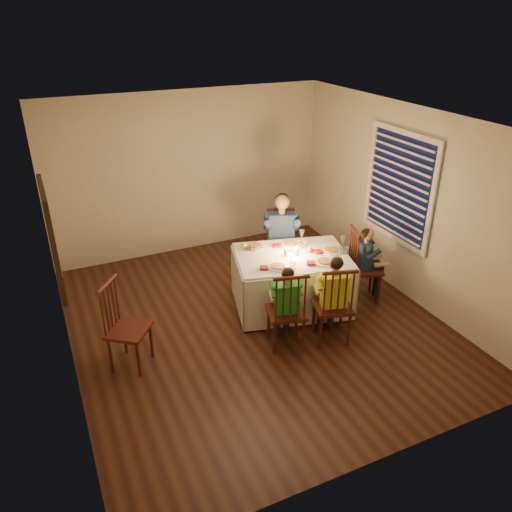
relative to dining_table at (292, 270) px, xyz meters
name	(u,v)px	position (x,y,z in m)	size (l,w,h in m)	color
ground	(254,321)	(-0.62, -0.14, -0.55)	(5.00, 5.00, 0.00)	black
wall_left	(55,268)	(-2.87, -0.14, 0.75)	(0.02, 5.00, 2.60)	beige
wall_right	(404,203)	(1.63, -0.14, 0.75)	(0.02, 5.00, 2.60)	beige
wall_back	(189,173)	(-0.62, 2.36, 0.75)	(4.50, 0.02, 2.60)	beige
ceiling	(254,120)	(-0.62, -0.14, 2.05)	(5.00, 5.00, 0.00)	white
dining_table	(292,270)	(0.00, 0.00, 0.00)	(1.71, 1.41, 0.75)	silver
chair_adult	(280,277)	(0.24, 0.78, -0.55)	(0.44, 0.41, 1.06)	black
chair_near_left	(285,344)	(-0.48, -0.75, -0.55)	(0.44, 0.41, 1.06)	black
chair_near_right	(330,338)	(0.08, -0.88, -0.55)	(0.44, 0.41, 1.06)	black
chair_end	(362,297)	(1.02, -0.23, -0.55)	(0.44, 0.41, 1.06)	black
chair_extra	(133,364)	(-2.25, -0.34, -0.55)	(0.44, 0.42, 1.07)	black
adult	(280,277)	(0.24, 0.78, -0.55)	(0.50, 0.46, 1.33)	navy
child_green	(285,344)	(-0.48, -0.75, -0.55)	(0.36, 0.33, 1.08)	green
child_yellow	(330,338)	(0.08, -0.88, -0.55)	(0.40, 0.37, 1.15)	yellow
child_teal	(362,297)	(1.02, -0.23, -0.55)	(0.35, 0.32, 1.07)	#192F40
setting_adult	(290,245)	(0.12, 0.27, 0.23)	(0.26, 0.26, 0.02)	silver
setting_green	(278,267)	(-0.33, -0.23, 0.23)	(0.26, 0.26, 0.02)	silver
setting_yellow	(324,262)	(0.27, -0.36, 0.23)	(0.26, 0.26, 0.02)	silver
setting_teal	(331,251)	(0.52, -0.12, 0.23)	(0.26, 0.26, 0.02)	silver
candle_left	(286,252)	(-0.08, 0.02, 0.27)	(0.06, 0.06, 0.10)	white
candle_right	(297,252)	(0.06, -0.01, 0.27)	(0.06, 0.06, 0.10)	white
squash	(244,246)	(-0.49, 0.45, 0.27)	(0.09, 0.09, 0.09)	yellow
orange_fruit	(310,249)	(0.25, -0.01, 0.26)	(0.08, 0.08, 0.08)	orange
serving_bowl	(255,247)	(-0.36, 0.38, 0.25)	(0.21, 0.21, 0.05)	silver
wall_mirror	(52,239)	(-2.83, 0.16, 0.95)	(0.06, 0.95, 1.15)	black
window_blinds	(399,187)	(1.59, -0.04, 0.95)	(0.07, 1.34, 1.54)	black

